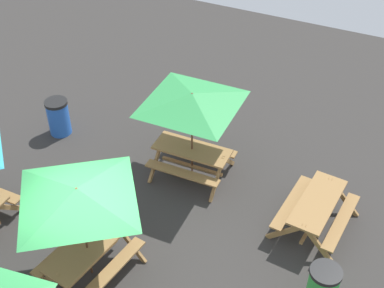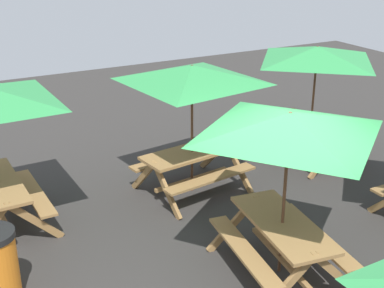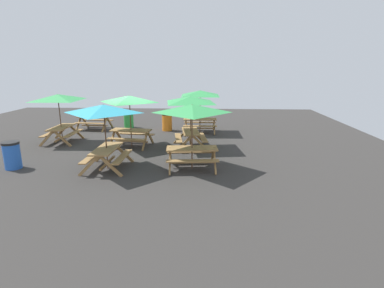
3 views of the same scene
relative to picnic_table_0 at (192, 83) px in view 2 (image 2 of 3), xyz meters
name	(u,v)px [view 2 (image 2 of 3)]	position (x,y,z in m)	size (l,w,h in m)	color
ground_plane	(272,282)	(-2.89, 0.34, -1.99)	(24.73, 24.73, 0.00)	#33302D
picnic_table_0	(192,83)	(0.00, 0.00, 0.00)	(2.80, 2.80, 2.34)	olive
picnic_table_1	(316,62)	(0.21, -2.84, 0.00)	(2.17, 2.17, 2.34)	olive
picnic_table_5	(289,136)	(-2.72, 0.10, 0.00)	(2.26, 2.26, 2.34)	olive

